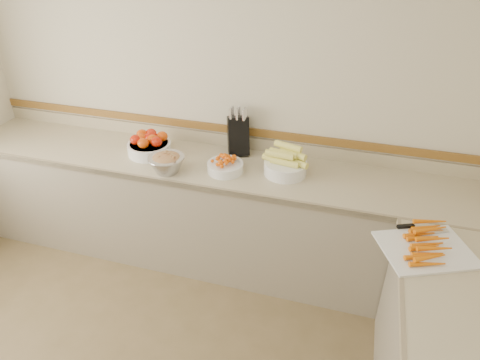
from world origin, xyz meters
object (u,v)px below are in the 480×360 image
(cherry_tomato_bowl, at_px, (225,165))
(rhubarb_bowl, at_px, (167,162))
(knife_block, at_px, (238,135))
(corn_bowl, at_px, (285,164))
(tomato_bowl, at_px, (149,144))
(cutting_board, at_px, (426,246))

(cherry_tomato_bowl, bearing_deg, rhubarb_bowl, -162.54)
(knife_block, height_order, corn_bowl, knife_block)
(cherry_tomato_bowl, distance_m, corn_bowl, 0.43)
(cherry_tomato_bowl, xyz_separation_m, rhubarb_bowl, (-0.40, -0.13, 0.03))
(knife_block, xyz_separation_m, tomato_bowl, (-0.66, -0.20, -0.08))
(corn_bowl, distance_m, rhubarb_bowl, 0.84)
(knife_block, height_order, rhubarb_bowl, knife_block)
(rhubarb_bowl, bearing_deg, cutting_board, -12.18)
(tomato_bowl, xyz_separation_m, corn_bowl, (1.07, -0.01, 0.00))
(tomato_bowl, height_order, corn_bowl, corn_bowl)
(cherry_tomato_bowl, relative_size, corn_bowl, 0.77)
(knife_block, distance_m, corn_bowl, 0.47)
(tomato_bowl, height_order, rhubarb_bowl, tomato_bowl)
(cherry_tomato_bowl, relative_size, rhubarb_bowl, 1.00)
(knife_block, distance_m, cutting_board, 1.55)
(tomato_bowl, xyz_separation_m, cutting_board, (1.97, -0.60, -0.05))
(cherry_tomato_bowl, bearing_deg, knife_block, 89.06)
(knife_block, relative_size, cutting_board, 0.66)
(rhubarb_bowl, bearing_deg, corn_bowl, 15.05)
(cherry_tomato_bowl, height_order, corn_bowl, corn_bowl)
(tomato_bowl, distance_m, rhubarb_bowl, 0.34)
(knife_block, bearing_deg, cutting_board, -31.29)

